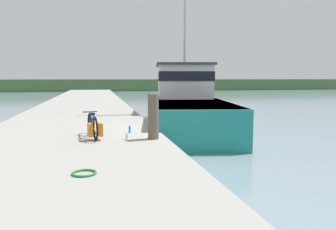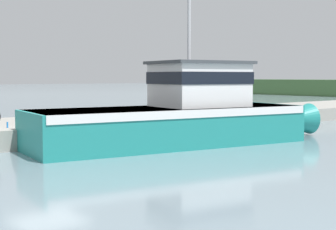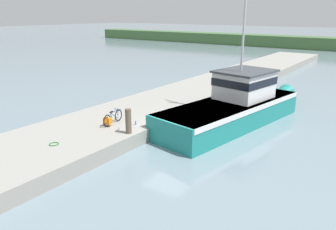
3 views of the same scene
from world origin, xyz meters
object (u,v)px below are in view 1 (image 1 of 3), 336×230
mooring_post (153,117)px  water_bottle_by_bike (127,136)px  bicycle_touring (93,127)px  water_bottle_on_curb (130,129)px  fishing_boat_main (185,104)px

mooring_post → water_bottle_by_bike: mooring_post is taller
mooring_post → water_bottle_by_bike: (-0.77, 0.10, -0.57)m
mooring_post → bicycle_touring: bearing=165.0°
mooring_post → water_bottle_on_curb: (-0.58, 1.21, -0.54)m
bicycle_touring → water_bottle_on_curb: (1.14, 0.75, -0.23)m
water_bottle_on_curb → bicycle_touring: bearing=-146.7°
fishing_boat_main → water_bottle_by_bike: 7.79m
fishing_boat_main → mooring_post: 7.54m
fishing_boat_main → water_bottle_by_bike: size_ratio=71.86×
mooring_post → water_bottle_by_bike: bearing=173.0°
fishing_boat_main → bicycle_touring: (-4.59, -6.51, -0.11)m
bicycle_touring → mooring_post: (1.72, -0.46, 0.31)m
water_bottle_by_bike → fishing_boat_main: bearing=62.1°
mooring_post → water_bottle_by_bike: size_ratio=7.12×
bicycle_touring → water_bottle_on_curb: bicycle_touring is taller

